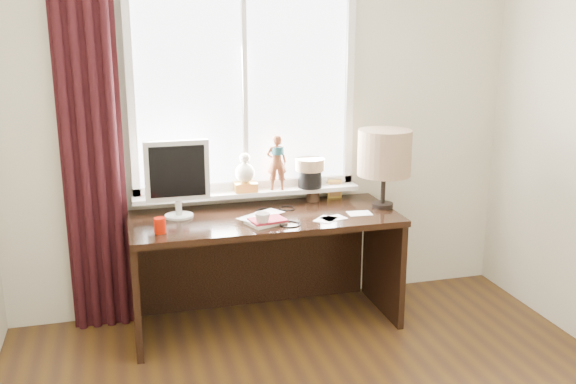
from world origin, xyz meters
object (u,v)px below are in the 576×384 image
object	(u,v)px
mug	(263,219)
monitor	(177,174)
laptop	(261,217)
table_lamp	(385,154)
desk	(262,247)
red_cup	(160,225)

from	to	relation	value
mug	monitor	bearing A→B (deg)	144.35
laptop	table_lamp	size ratio (longest dim) A/B	0.60
desk	table_lamp	bearing A→B (deg)	-8.23
monitor	table_lamp	size ratio (longest dim) A/B	0.94
mug	red_cup	size ratio (longest dim) A/B	1.03
laptop	red_cup	xyz separation A→B (m)	(-0.63, -0.12, 0.03)
mug	monitor	size ratio (longest dim) A/B	0.19
red_cup	monitor	distance (m)	0.40
laptop	desk	bearing A→B (deg)	43.90
desk	table_lamp	size ratio (longest dim) A/B	3.27
red_cup	table_lamp	world-z (taller)	table_lamp
laptop	desk	world-z (taller)	laptop
laptop	monitor	world-z (taller)	monitor
red_cup	table_lamp	distance (m)	1.51
mug	desk	size ratio (longest dim) A/B	0.06
mug	red_cup	xyz separation A→B (m)	(-0.60, 0.04, -0.00)
red_cup	desk	bearing A→B (deg)	22.12
monitor	laptop	bearing A→B (deg)	-18.53
monitor	table_lamp	distance (m)	1.34
monitor	mug	bearing A→B (deg)	-35.65
monitor	table_lamp	xyz separation A→B (m)	(1.33, -0.13, 0.09)
laptop	mug	distance (m)	0.17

